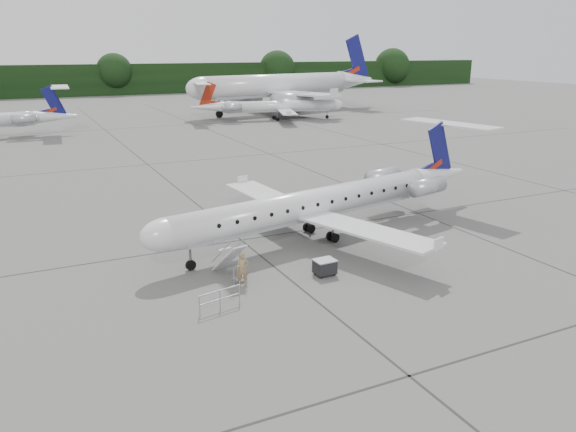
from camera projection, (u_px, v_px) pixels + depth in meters
name	position (u px, v px, depth m)	size (l,w,h in m)	color
ground	(350.00, 251.00, 34.53)	(320.00, 320.00, 0.00)	#565654
treeline	(84.00, 80.00, 145.37)	(260.00, 4.00, 8.00)	black
main_regional_jet	(310.00, 190.00, 35.72)	(25.86, 18.62, 6.63)	silver
airstair	(229.00, 259.00, 30.37)	(0.85, 2.36, 2.08)	silver
passenger	(243.00, 269.00, 29.40)	(0.65, 0.42, 1.77)	olive
safety_railing	(220.00, 300.00, 26.65)	(2.20, 0.08, 1.00)	#92949A
baggage_cart	(325.00, 267.00, 30.76)	(1.11, 0.89, 0.96)	black
bg_narrowbody	(277.00, 74.00, 106.02)	(40.58, 29.22, 14.57)	silver
bg_regional_right	(281.00, 101.00, 96.71)	(25.21, 18.15, 6.61)	silver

